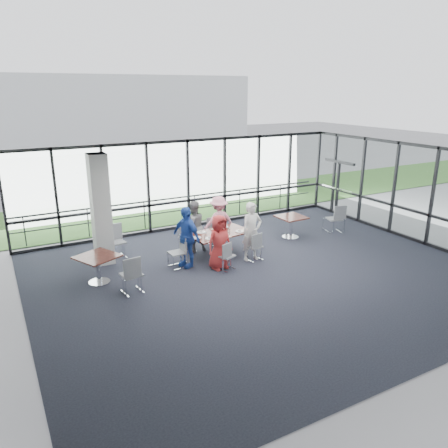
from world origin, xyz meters
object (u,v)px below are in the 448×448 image
diner_end (186,237)px  chair_main_fl (187,238)px  main_table (219,237)px  chair_main_nl (226,256)px  chair_spare_la (131,275)px  side_table_right (291,220)px  chair_main_end (177,253)px  chair_main_fr (214,232)px  diner_far_right (219,221)px  diner_far_left (193,226)px  chair_spare_lb (116,242)px  structural_column (101,210)px  chair_spare_r (334,219)px  diner_near_right (252,232)px  chair_main_nr (254,246)px  side_table_left (97,260)px  diner_near_left (219,242)px

diner_end → chair_main_fl: (0.49, 1.09, -0.44)m
main_table → chair_main_nl: chair_main_nl is taller
chair_main_nl → chair_spare_la: bearing=161.7°
side_table_right → chair_main_end: chair_main_end is taller
chair_main_fr → chair_main_fl: bearing=4.1°
diner_far_right → chair_spare_la: 4.06m
diner_far_left → chair_spare_lb: 2.37m
structural_column → chair_spare_lb: structural_column is taller
chair_main_fl → chair_spare_r: bearing=169.1°
diner_near_right → chair_main_nl: bearing=-161.2°
chair_main_nr → chair_spare_lb: 4.12m
structural_column → chair_spare_lb: 1.20m
structural_column → chair_spare_lb: bearing=24.9°
main_table → diner_far_right: 0.96m
diner_near_right → chair_spare_r: bearing=13.5°
chair_main_nr → chair_main_fl: 2.18m
main_table → chair_main_nr: bearing=-55.4°
structural_column → chair_spare_lb: size_ratio=3.25×
side_table_left → side_table_right: (6.63, 0.54, -0.01)m
chair_spare_la → diner_far_left: bearing=29.7°
structural_column → chair_main_fl: size_ratio=3.60×
diner_near_right → chair_spare_r: 4.05m
diner_far_left → chair_spare_r: diner_far_left is taller
chair_main_nr → chair_spare_lb: chair_spare_lb is taller
chair_main_fr → chair_spare_la: 4.09m
chair_main_nl → chair_spare_r: size_ratio=0.84×
diner_near_right → chair_spare_lb: size_ratio=1.78×
diner_far_right → chair_spare_lb: bearing=-8.2°
main_table → diner_far_right: bearing=53.6°
side_table_right → diner_far_left: (-3.46, 0.40, 0.17)m
chair_spare_r → structural_column: bearing=-171.6°
diner_near_left → chair_main_end: bearing=141.5°
chair_spare_lb → chair_spare_r: size_ratio=1.01×
main_table → diner_near_left: bearing=-127.4°
diner_far_left → chair_main_end: 1.41m
side_table_right → diner_near_left: diner_near_left is taller
chair_main_nl → chair_main_end: (-1.15, 0.81, 0.03)m
side_table_left → chair_main_nl: size_ratio=1.54×
diner_far_left → chair_main_nr: bearing=129.9°
side_table_right → chair_main_fl: (-3.65, 0.49, -0.19)m
chair_spare_lb → chair_spare_r: (7.43, -1.24, -0.00)m
diner_far_left → diner_far_right: (0.94, 0.09, 0.01)m
side_table_left → chair_main_fl: chair_main_fl is taller
side_table_left → structural_column: bearing=70.0°
chair_main_end → chair_main_fr: bearing=121.7°
main_table → chair_main_nr: chair_main_nr is taller
chair_spare_lb → chair_main_fr: bearing=166.1°
chair_spare_la → chair_spare_lb: bearing=76.0°
side_table_left → main_table: bearing=2.8°
diner_near_right → chair_main_fl: size_ratio=1.97×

